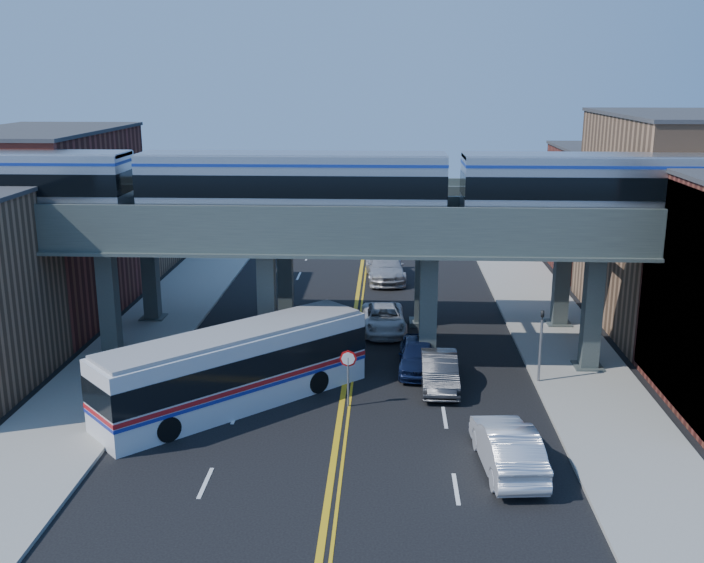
{
  "coord_description": "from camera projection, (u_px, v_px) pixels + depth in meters",
  "views": [
    {
      "loc": [
        1.97,
        -29.15,
        14.27
      ],
      "look_at": [
        0.35,
        5.59,
        5.05
      ],
      "focal_mm": 40.0,
      "sensor_mm": 36.0,
      "label": 1
    }
  ],
  "objects": [
    {
      "name": "sidewalk_west",
      "position": [
        136.0,
        347.0,
        42.04
      ],
      "size": [
        5.0,
        70.0,
        0.16
      ],
      "primitive_type": "cube",
      "color": "gray",
      "rests_on": "ground"
    },
    {
      "name": "sidewalk_east",
      "position": [
        568.0,
        354.0,
        41.01
      ],
      "size": [
        5.0,
        70.0,
        0.16
      ],
      "primitive_type": "cube",
      "color": "gray",
      "rests_on": "ground"
    },
    {
      "name": "elevated_viaduct_near",
      "position": [
        347.0,
        240.0,
        37.96
      ],
      "size": [
        52.0,
        3.6,
        7.4
      ],
      "color": "#39423F",
      "rests_on": "ground"
    },
    {
      "name": "car_parked_curb",
      "position": [
        507.0,
        447.0,
        29.05
      ],
      "size": [
        2.36,
        5.55,
        1.78
      ],
      "primitive_type": "imported",
      "rotation": [
        0.0,
        0.0,
        3.23
      ],
      "color": "silver",
      "rests_on": "ground"
    },
    {
      "name": "building_west_c",
      "position": [
        120.0,
        213.0,
        59.7
      ],
      "size": [
        8.0,
        10.0,
        8.0
      ],
      "primitive_type": "cube",
      "color": "brown",
      "rests_on": "ground"
    },
    {
      "name": "mural_panel",
      "position": [
        678.0,
        301.0,
        33.88
      ],
      "size": [
        0.1,
        9.5,
        9.5
      ],
      "primitive_type": "cube",
      "color": "teal",
      "rests_on": "ground"
    },
    {
      "name": "transit_bus",
      "position": [
        236.0,
        369.0,
        34.54
      ],
      "size": [
        11.22,
        10.82,
        3.29
      ],
      "rotation": [
        0.0,
        0.0,
        0.76
      ],
      "color": "silver",
      "rests_on": "ground"
    },
    {
      "name": "car_lane_b",
      "position": [
        439.0,
        371.0,
        36.72
      ],
      "size": [
        1.69,
        4.79,
        1.58
      ],
      "primitive_type": "imported",
      "rotation": [
        0.0,
        0.0,
        -0.01
      ],
      "color": "#2B2B2D",
      "rests_on": "ground"
    },
    {
      "name": "building_west_b",
      "position": [
        45.0,
        226.0,
        46.76
      ],
      "size": [
        8.0,
        14.0,
        11.0
      ],
      "primitive_type": "cube",
      "color": "maroon",
      "rests_on": "ground"
    },
    {
      "name": "transit_train",
      "position": [
        293.0,
        184.0,
        37.38
      ],
      "size": [
        45.26,
        2.84,
        3.3
      ],
      "color": "black",
      "rests_on": "elevated_viaduct_near"
    },
    {
      "name": "building_east_c",
      "position": [
        612.0,
        211.0,
        57.91
      ],
      "size": [
        8.0,
        10.0,
        9.0
      ],
      "primitive_type": "cube",
      "color": "maroon",
      "rests_on": "ground"
    },
    {
      "name": "building_east_b",
      "position": [
        676.0,
        223.0,
        44.97
      ],
      "size": [
        8.0,
        14.0,
        12.0
      ],
      "primitive_type": "cube",
      "color": "brown",
      "rests_on": "ground"
    },
    {
      "name": "car_lane_c",
      "position": [
        384.0,
        319.0,
        44.8
      ],
      "size": [
        2.72,
        5.35,
        1.45
      ],
      "primitive_type": "imported",
      "rotation": [
        0.0,
        0.0,
        0.06
      ],
      "color": "silver",
      "rests_on": "ground"
    },
    {
      "name": "stop_sign",
      "position": [
        348.0,
        369.0,
        34.32
      ],
      "size": [
        0.76,
        0.09,
        2.63
      ],
      "color": "slate",
      "rests_on": "ground"
    },
    {
      "name": "car_lane_d",
      "position": [
        385.0,
        267.0,
        56.02
      ],
      "size": [
        3.13,
        6.6,
        1.86
      ],
      "primitive_type": "imported",
      "rotation": [
        0.0,
        0.0,
        0.08
      ],
      "color": "#9E9EA2",
      "rests_on": "ground"
    },
    {
      "name": "traffic_signal",
      "position": [
        541.0,
        338.0,
        36.68
      ],
      "size": [
        0.15,
        0.18,
        4.1
      ],
      "color": "slate",
      "rests_on": "ground"
    },
    {
      "name": "elevated_viaduct_far",
      "position": [
        354.0,
        215.0,
        44.72
      ],
      "size": [
        52.0,
        3.6,
        7.4
      ],
      "color": "#39423F",
      "rests_on": "ground"
    },
    {
      "name": "car_lane_a",
      "position": [
        418.0,
        355.0,
        38.8
      ],
      "size": [
        2.06,
        4.78,
        1.61
      ],
      "primitive_type": "imported",
      "rotation": [
        0.0,
        0.0,
        -0.03
      ],
      "color": "#101A3D",
      "rests_on": "ground"
    },
    {
      "name": "ground",
      "position": [
        337.0,
        436.0,
        31.89
      ],
      "size": [
        120.0,
        120.0,
        0.0
      ],
      "primitive_type": "plane",
      "color": "black",
      "rests_on": "ground"
    }
  ]
}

